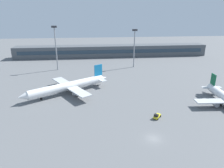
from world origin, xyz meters
TOP-DOWN VIEW (x-y plane):
  - ground_plane at (0.00, 40.00)m, footprint 400.00×400.00m
  - terminal_building at (0.00, 114.87)m, footprint 152.26×12.13m
  - airplane_mid at (-28.17, 38.24)m, footprint 38.28×27.93m
  - baggage_tug_yellow at (4.72, 11.67)m, footprint 3.45×3.73m
  - floodlight_tower_west at (10.65, 80.09)m, footprint 3.20×0.80m
  - floodlight_tower_east at (-38.28, 78.50)m, footprint 3.20×0.80m

SIDE VIEW (x-z plane):
  - ground_plane at x=0.00m, z-range 0.00..0.00m
  - baggage_tug_yellow at x=4.72m, z-range -0.08..1.67m
  - airplane_mid at x=-28.17m, z-range -2.08..8.56m
  - terminal_building at x=0.00m, z-range 0.00..9.00m
  - floodlight_tower_west at x=10.65m, z-range 2.00..26.40m
  - floodlight_tower_east at x=-38.28m, z-range 2.04..28.93m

